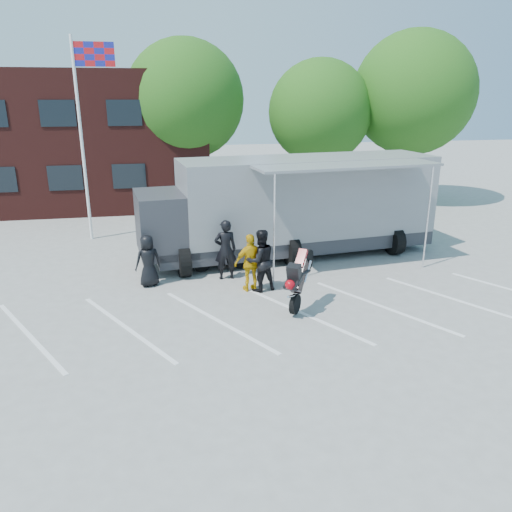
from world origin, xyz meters
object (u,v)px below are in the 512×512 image
object	(u,v)px
tree_right	(414,93)
spectator_leather_a	(148,261)
tree_left	(185,100)
spectator_hivis	(251,263)
parked_motorcycle	(221,270)
tree_mid	(320,112)
transporter_truck	(294,255)
stunt_bike_rider	(303,307)
flagpole	(86,115)
spectator_leather_c	(260,260)
spectator_leather_b	(225,250)

from	to	relation	value
tree_right	spectator_leather_a	size ratio (longest dim) A/B	5.46
tree_left	spectator_hivis	bearing A→B (deg)	-85.17
tree_left	parked_motorcycle	xyz separation A→B (m)	(0.41, -11.00, -5.57)
tree_mid	spectator_hivis	xyz separation A→B (m)	(-5.90, -12.02, -4.04)
tree_left	transporter_truck	xyz separation A→B (m)	(3.36, -9.76, -5.57)
stunt_bike_rider	spectator_leather_a	size ratio (longest dim) A/B	1.14
tree_mid	stunt_bike_rider	xyz separation A→B (m)	(-4.66, -13.60, -4.94)
flagpole	stunt_bike_rider	xyz separation A→B (m)	(6.58, -8.60, -5.05)
tree_left	stunt_bike_rider	bearing A→B (deg)	-80.90
transporter_truck	spectator_leather_a	xyz separation A→B (m)	(-5.38, -2.27, 0.83)
parked_motorcycle	spectator_leather_a	bearing A→B (deg)	109.73
spectator_leather_c	parked_motorcycle	bearing A→B (deg)	-80.50
flagpole	spectator_hivis	distance (m)	9.75
transporter_truck	spectator_leather_c	bearing A→B (deg)	-127.41
tree_left	spectator_leather_b	xyz separation A→B (m)	(0.47, -11.83, -4.57)
transporter_truck	spectator_hivis	size ratio (longest dim) A/B	6.35
parked_motorcycle	tree_right	bearing A→B (deg)	-53.77
spectator_leather_a	spectator_leather_c	world-z (taller)	spectator_leather_c
tree_mid	transporter_truck	size ratio (longest dim) A/B	0.67
tree_right	spectator_hivis	size ratio (longest dim) A/B	5.03
tree_left	spectator_hivis	size ratio (longest dim) A/B	4.77
stunt_bike_rider	spectator_leather_c	distance (m)	2.04
tree_left	spectator_hivis	distance (m)	13.87
transporter_truck	tree_right	bearing A→B (deg)	36.97
transporter_truck	parked_motorcycle	distance (m)	3.20
stunt_bike_rider	spectator_hivis	xyz separation A→B (m)	(-1.24, 1.58, 0.91)
spectator_leather_b	tree_left	bearing A→B (deg)	-89.52
spectator_leather_b	spectator_hivis	bearing A→B (deg)	116.19
spectator_leather_b	spectator_leather_c	size ratio (longest dim) A/B	1.02
tree_right	tree_left	bearing A→B (deg)	172.87
transporter_truck	spectator_leather_c	xyz separation A→B (m)	(-1.97, -3.32, 0.98)
spectator_hivis	spectator_leather_a	bearing A→B (deg)	-28.74
spectator_leather_a	spectator_leather_b	size ratio (longest dim) A/B	0.84
tree_mid	tree_right	distance (m)	5.11
spectator_leather_c	transporter_truck	bearing A→B (deg)	-136.37
spectator_leather_a	spectator_hivis	xyz separation A→B (m)	(3.12, -1.00, 0.07)
flagpole	tree_left	distance (m)	7.37
tree_left	spectator_leather_c	size ratio (longest dim) A/B	4.42
transporter_truck	spectator_leather_c	world-z (taller)	spectator_leather_c
transporter_truck	spectator_leather_b	xyz separation A→B (m)	(-2.89, -2.08, 1.00)
spectator_leather_a	spectator_leather_c	size ratio (longest dim) A/B	0.85
transporter_truck	stunt_bike_rider	world-z (taller)	transporter_truck
parked_motorcycle	transporter_truck	bearing A→B (deg)	-70.27
flagpole	spectator_leather_b	bearing A→B (deg)	-51.05
stunt_bike_rider	spectator_leather_b	distance (m)	3.49
flagpole	spectator_hivis	xyz separation A→B (m)	(5.34, -7.02, -4.15)
tree_right	flagpole	bearing A→B (deg)	-164.52
tree_mid	spectator_hivis	world-z (taller)	tree_mid
parked_motorcycle	stunt_bike_rider	bearing A→B (deg)	-154.92
tree_mid	spectator_leather_a	size ratio (longest dim) A/B	4.60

